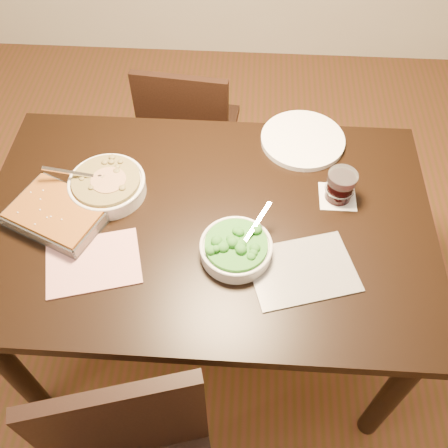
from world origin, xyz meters
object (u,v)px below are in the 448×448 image
object	(u,v)px
stew_bowl	(107,185)
wine_tumbler	(341,185)
table	(207,237)
chair_far	(189,131)
dinner_plate	(303,140)
baking_dish	(58,214)
broccoli_bowl	(236,248)

from	to	relation	value
stew_bowl	wine_tumbler	distance (m)	0.73
table	chair_far	xyz separation A→B (m)	(-0.14, 0.72, -0.20)
table	wine_tumbler	size ratio (longest dim) A/B	13.82
stew_bowl	dinner_plate	bearing A→B (deg)	23.28
baking_dish	wine_tumbler	world-z (taller)	wine_tumbler
broccoli_bowl	baking_dish	xyz separation A→B (m)	(-0.55, 0.10, -0.00)
chair_far	dinner_plate	bearing A→B (deg)	147.67
table	broccoli_bowl	size ratio (longest dim) A/B	6.22
broccoli_bowl	dinner_plate	size ratio (longest dim) A/B	0.78
stew_bowl	table	bearing A→B (deg)	-15.74
broccoli_bowl	baking_dish	bearing A→B (deg)	170.07
chair_far	broccoli_bowl	bearing A→B (deg)	111.99
stew_bowl	dinner_plate	xyz separation A→B (m)	(0.63, 0.27, -0.02)
table	baking_dish	distance (m)	0.46
dinner_plate	stew_bowl	bearing A→B (deg)	-156.72
stew_bowl	broccoli_bowl	size ratio (longest dim) A/B	1.20
stew_bowl	dinner_plate	distance (m)	0.68
wine_tumbler	chair_far	distance (m)	0.89
dinner_plate	chair_far	bearing A→B (deg)	141.80
stew_bowl	wine_tumbler	world-z (taller)	wine_tumbler
stew_bowl	dinner_plate	size ratio (longest dim) A/B	0.93
broccoli_bowl	chair_far	world-z (taller)	broccoli_bowl
table	broccoli_bowl	world-z (taller)	broccoli_bowl
broccoli_bowl	chair_far	bearing A→B (deg)	106.13
stew_bowl	baking_dish	distance (m)	0.17
table	dinner_plate	xyz separation A→B (m)	(0.31, 0.36, 0.11)
stew_bowl	chair_far	size ratio (longest dim) A/B	0.33
table	broccoli_bowl	bearing A→B (deg)	-51.37
table	stew_bowl	size ratio (longest dim) A/B	5.18
dinner_plate	chair_far	xyz separation A→B (m)	(-0.45, 0.36, -0.31)
baking_dish	broccoli_bowl	bearing A→B (deg)	13.72
table	dinner_plate	world-z (taller)	dinner_plate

